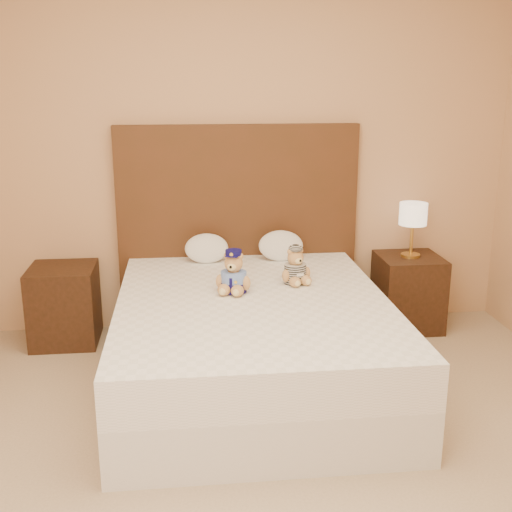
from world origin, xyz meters
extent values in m
cube|color=tan|center=(0.00, 0.00, 0.00)|extent=(4.00, 4.50, 0.00)
cube|color=tan|center=(0.00, 2.25, 1.35)|extent=(4.00, 0.04, 2.70)
cube|color=white|center=(0.00, 1.20, 0.15)|extent=(1.60, 2.00, 0.30)
cube|color=white|center=(0.00, 1.20, 0.43)|extent=(1.60, 2.00, 0.25)
cube|color=#4B2816|center=(0.00, 2.21, 0.75)|extent=(1.75, 0.08, 1.50)
cube|color=#3A1E12|center=(-1.25, 2.00, 0.28)|extent=(0.45, 0.45, 0.55)
cube|color=#3A1E12|center=(1.25, 2.00, 0.28)|extent=(0.45, 0.45, 0.55)
cylinder|color=gold|center=(1.25, 2.00, 0.56)|extent=(0.14, 0.14, 0.02)
cylinder|color=gold|center=(1.25, 2.00, 0.69)|extent=(0.02, 0.02, 0.26)
cylinder|color=beige|center=(1.25, 2.00, 0.87)|extent=(0.20, 0.20, 0.16)
ellipsoid|color=white|center=(-0.24, 2.03, 0.66)|extent=(0.31, 0.20, 0.22)
ellipsoid|color=white|center=(0.29, 2.03, 0.66)|extent=(0.32, 0.21, 0.23)
camera|label=1|loc=(-0.38, -2.38, 1.82)|focal=45.00mm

